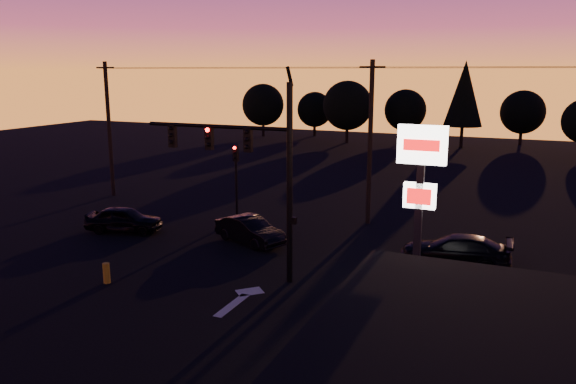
% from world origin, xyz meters
% --- Properties ---
extents(ground, '(120.00, 120.00, 0.00)m').
position_xyz_m(ground, '(0.00, 0.00, 0.00)').
color(ground, black).
rests_on(ground, ground).
extents(lane_arrow, '(1.20, 3.10, 0.01)m').
position_xyz_m(lane_arrow, '(0.50, 1.67, 0.01)').
color(lane_arrow, beige).
rests_on(lane_arrow, ground).
extents(traffic_signal_mast, '(6.79, 0.52, 8.58)m').
position_xyz_m(traffic_signal_mast, '(-0.10, 3.99, 4.94)').
color(traffic_signal_mast, black).
rests_on(traffic_signal_mast, ground).
extents(secondary_signal, '(0.30, 0.31, 4.35)m').
position_xyz_m(secondary_signal, '(-5.00, 11.49, 2.86)').
color(secondary_signal, black).
rests_on(secondary_signal, ground).
extents(pylon_sign, '(1.50, 0.28, 6.80)m').
position_xyz_m(pylon_sign, '(7.00, 1.50, 4.91)').
color(pylon_sign, black).
rests_on(pylon_sign, ground).
extents(utility_pole_0, '(1.40, 0.26, 9.00)m').
position_xyz_m(utility_pole_0, '(-16.00, 14.00, 4.59)').
color(utility_pole_0, black).
rests_on(utility_pole_0, ground).
extents(utility_pole_1, '(1.40, 0.26, 9.00)m').
position_xyz_m(utility_pole_1, '(2.00, 14.00, 4.59)').
color(utility_pole_1, black).
rests_on(utility_pole_1, ground).
extents(power_wires, '(36.00, 1.22, 0.07)m').
position_xyz_m(power_wires, '(2.00, 14.00, 8.57)').
color(power_wires, black).
rests_on(power_wires, ground).
extents(bollard, '(0.28, 0.28, 0.84)m').
position_xyz_m(bollard, '(-5.24, 0.93, 0.42)').
color(bollard, gold).
rests_on(bollard, ground).
extents(tree_0, '(5.36, 5.36, 6.74)m').
position_xyz_m(tree_0, '(-22.00, 50.00, 4.06)').
color(tree_0, black).
rests_on(tree_0, ground).
extents(tree_1, '(4.54, 4.54, 5.71)m').
position_xyz_m(tree_1, '(-16.00, 53.00, 3.43)').
color(tree_1, black).
rests_on(tree_1, ground).
extents(tree_2, '(5.77, 5.78, 7.26)m').
position_xyz_m(tree_2, '(-10.00, 48.00, 4.37)').
color(tree_2, black).
rests_on(tree_2, ground).
extents(tree_3, '(4.95, 4.95, 6.22)m').
position_xyz_m(tree_3, '(-4.00, 52.00, 3.75)').
color(tree_3, black).
rests_on(tree_3, ground).
extents(tree_4, '(4.18, 4.18, 9.50)m').
position_xyz_m(tree_4, '(3.00, 49.00, 5.93)').
color(tree_4, black).
rests_on(tree_4, ground).
extents(tree_5, '(4.95, 4.95, 6.22)m').
position_xyz_m(tree_5, '(9.00, 54.00, 3.75)').
color(tree_5, black).
rests_on(tree_5, ground).
extents(car_left, '(4.30, 2.63, 1.37)m').
position_xyz_m(car_left, '(-9.44, 7.15, 0.68)').
color(car_left, black).
rests_on(car_left, ground).
extents(car_mid, '(4.23, 2.82, 1.32)m').
position_xyz_m(car_mid, '(-2.40, 8.06, 0.66)').
color(car_mid, black).
rests_on(car_mid, ground).
extents(car_right, '(4.82, 2.16, 1.37)m').
position_xyz_m(car_right, '(7.41, 8.70, 0.69)').
color(car_right, black).
rests_on(car_right, ground).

